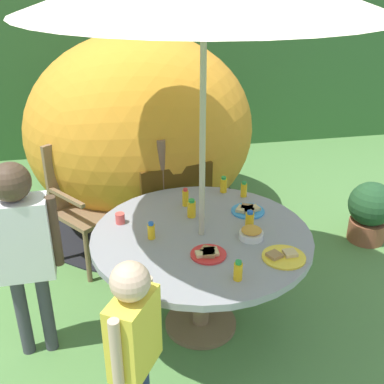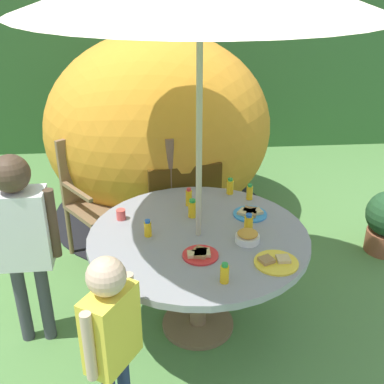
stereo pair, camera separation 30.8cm
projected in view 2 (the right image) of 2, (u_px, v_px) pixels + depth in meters
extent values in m
cube|color=#548442|center=(198.00, 326.00, 3.34)|extent=(10.00, 10.00, 0.02)
cube|color=#33602D|center=(172.00, 64.00, 6.25)|extent=(9.00, 0.70, 2.12)
cylinder|color=brown|center=(198.00, 323.00, 3.33)|extent=(0.49, 0.49, 0.03)
cylinder|color=brown|center=(198.00, 285.00, 3.18)|extent=(0.11, 0.11, 0.69)
cylinder|color=gray|center=(198.00, 237.00, 3.02)|extent=(1.40, 1.40, 0.04)
cylinder|color=#B7AD8C|center=(199.00, 169.00, 2.81)|extent=(0.04, 0.04, 2.38)
cylinder|color=brown|center=(95.00, 251.00, 3.77)|extent=(0.04, 0.04, 0.44)
cylinder|color=brown|center=(139.00, 233.00, 4.02)|extent=(0.04, 0.04, 0.44)
cylinder|color=brown|center=(69.00, 231.00, 4.06)|extent=(0.04, 0.04, 0.44)
cylinder|color=brown|center=(112.00, 215.00, 4.31)|extent=(0.04, 0.04, 0.44)
cube|color=brown|center=(102.00, 207.00, 3.93)|extent=(0.65, 0.65, 0.04)
cube|color=brown|center=(85.00, 167.00, 3.95)|extent=(0.39, 0.31, 0.56)
cube|color=brown|center=(76.00, 191.00, 3.71)|extent=(0.30, 0.39, 0.03)
cube|color=brown|center=(122.00, 176.00, 3.97)|extent=(0.30, 0.39, 0.03)
ellipsoid|color=orange|center=(159.00, 128.00, 4.46)|extent=(2.43, 2.32, 1.75)
cylinder|color=black|center=(161.00, 210.00, 4.84)|extent=(2.51, 2.51, 0.01)
cube|color=#4B310D|center=(186.00, 212.00, 3.81)|extent=(0.58, 0.14, 0.79)
cylinder|color=brown|center=(384.00, 241.00, 4.15)|extent=(0.32, 0.32, 0.19)
cylinder|color=navy|center=(164.00, 218.00, 4.10)|extent=(0.08, 0.08, 0.60)
cylinder|color=navy|center=(168.00, 226.00, 3.98)|extent=(0.08, 0.08, 0.60)
cube|color=#99999E|center=(165.00, 161.00, 3.80)|extent=(0.25, 0.38, 0.51)
cylinder|color=brown|center=(159.00, 150.00, 3.95)|extent=(0.06, 0.06, 0.46)
cylinder|color=brown|center=(170.00, 167.00, 3.62)|extent=(0.06, 0.06, 0.46)
sphere|color=brown|center=(163.00, 117.00, 3.64)|extent=(0.23, 0.23, 0.23)
cylinder|color=#3F3F47|center=(22.00, 302.00, 3.10)|extent=(0.08, 0.08, 0.59)
cylinder|color=#3F3F47|center=(45.00, 301.00, 3.11)|extent=(0.08, 0.08, 0.59)
cube|color=white|center=(21.00, 229.00, 2.86)|extent=(0.35, 0.20, 0.50)
cylinder|color=#4C3828|center=(53.00, 224.00, 2.87)|extent=(0.06, 0.06, 0.45)
sphere|color=#4C3828|center=(10.00, 174.00, 2.70)|extent=(0.22, 0.22, 0.22)
cube|color=yellow|center=(111.00, 328.00, 2.29)|extent=(0.29, 0.33, 0.42)
cylinder|color=#D8B293|center=(89.00, 347.00, 2.15)|extent=(0.05, 0.05, 0.38)
cylinder|color=#D8B293|center=(130.00, 305.00, 2.41)|extent=(0.05, 0.05, 0.38)
sphere|color=#D8B293|center=(106.00, 276.00, 2.16)|extent=(0.19, 0.19, 0.19)
cylinder|color=white|center=(247.00, 239.00, 2.92)|extent=(0.15, 0.15, 0.04)
ellipsoid|color=gold|center=(248.00, 233.00, 2.91)|extent=(0.13, 0.13, 0.04)
cylinder|color=red|center=(200.00, 255.00, 2.79)|extent=(0.21, 0.21, 0.01)
cube|color=tan|center=(203.00, 253.00, 2.78)|extent=(0.08, 0.08, 0.02)
cube|color=#9E7547|center=(200.00, 251.00, 2.80)|extent=(0.10, 0.10, 0.02)
cube|color=tan|center=(193.00, 254.00, 2.77)|extent=(0.06, 0.06, 0.02)
cube|color=#9E7547|center=(200.00, 255.00, 2.76)|extent=(0.08, 0.08, 0.02)
cylinder|color=yellow|center=(276.00, 263.00, 2.72)|extent=(0.25, 0.25, 0.01)
cube|color=tan|center=(283.00, 259.00, 2.72)|extent=(0.08, 0.08, 0.02)
cube|color=#9E7547|center=(266.00, 260.00, 2.71)|extent=(0.10, 0.10, 0.02)
cylinder|color=#338CD8|center=(250.00, 214.00, 3.23)|extent=(0.23, 0.23, 0.01)
cube|color=tan|center=(257.00, 211.00, 3.23)|extent=(0.09, 0.09, 0.02)
cube|color=#9E7547|center=(250.00, 210.00, 3.25)|extent=(0.11, 0.11, 0.02)
cube|color=tan|center=(246.00, 212.00, 3.23)|extent=(0.12, 0.12, 0.02)
cube|color=#9E7547|center=(251.00, 214.00, 3.20)|extent=(0.08, 0.08, 0.02)
cylinder|color=yellow|center=(230.00, 187.00, 3.51)|extent=(0.05, 0.05, 0.10)
cylinder|color=green|center=(230.00, 180.00, 3.48)|extent=(0.04, 0.04, 0.02)
cylinder|color=yellow|center=(250.00, 193.00, 3.43)|extent=(0.05, 0.05, 0.10)
cylinder|color=green|center=(250.00, 185.00, 3.40)|extent=(0.03, 0.03, 0.02)
cylinder|color=yellow|center=(249.00, 223.00, 3.04)|extent=(0.06, 0.06, 0.09)
cylinder|color=blue|center=(249.00, 215.00, 3.02)|extent=(0.04, 0.04, 0.02)
cylinder|color=yellow|center=(192.00, 209.00, 3.19)|extent=(0.06, 0.06, 0.11)
cylinder|color=green|center=(192.00, 201.00, 3.16)|extent=(0.04, 0.04, 0.02)
cylinder|color=yellow|center=(189.00, 198.00, 3.34)|extent=(0.04, 0.04, 0.11)
cylinder|color=red|center=(189.00, 190.00, 3.31)|extent=(0.03, 0.03, 0.02)
cylinder|color=yellow|center=(148.00, 229.00, 2.97)|extent=(0.05, 0.05, 0.10)
cylinder|color=blue|center=(147.00, 221.00, 2.95)|extent=(0.03, 0.03, 0.02)
cylinder|color=yellow|center=(225.00, 274.00, 2.54)|extent=(0.05, 0.05, 0.10)
cylinder|color=green|center=(225.00, 265.00, 2.52)|extent=(0.03, 0.03, 0.02)
cylinder|color=#E04C47|center=(121.00, 214.00, 3.17)|extent=(0.06, 0.06, 0.07)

